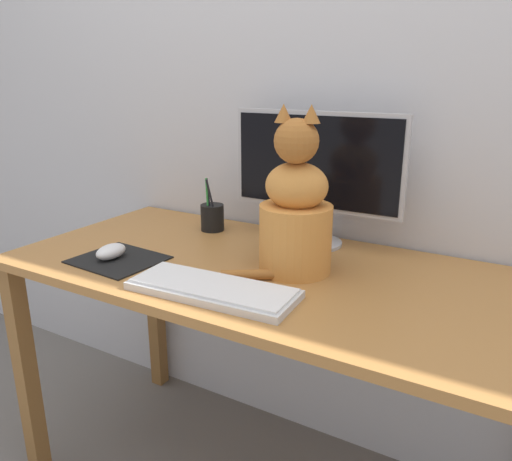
% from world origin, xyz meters
% --- Properties ---
extents(wall_back, '(7.00, 0.04, 2.50)m').
position_xyz_m(wall_back, '(0.00, 0.36, 1.25)').
color(wall_back, silver).
rests_on(wall_back, ground_plane).
extents(desk, '(1.47, 0.67, 0.75)m').
position_xyz_m(desk, '(0.00, 0.00, 0.65)').
color(desk, '#A87038').
rests_on(desk, ground_plane).
extents(monitor, '(0.52, 0.17, 0.39)m').
position_xyz_m(monitor, '(0.01, 0.24, 0.97)').
color(monitor, '#B2B2B7').
rests_on(monitor, desk).
extents(keyboard, '(0.41, 0.18, 0.02)m').
position_xyz_m(keyboard, '(-0.05, -0.21, 0.76)').
color(keyboard, silver).
rests_on(keyboard, desk).
extents(mousepad_left, '(0.24, 0.22, 0.00)m').
position_xyz_m(mousepad_left, '(-0.40, -0.16, 0.75)').
color(mousepad_left, black).
rests_on(mousepad_left, desk).
extents(computer_mouse_left, '(0.06, 0.10, 0.04)m').
position_xyz_m(computer_mouse_left, '(-0.42, -0.16, 0.77)').
color(computer_mouse_left, white).
rests_on(computer_mouse_left, mousepad_left).
extents(cat, '(0.25, 0.28, 0.42)m').
position_xyz_m(cat, '(0.05, 0.02, 0.91)').
color(cat, '#D6893D').
rests_on(cat, desk).
extents(pen_cup, '(0.08, 0.08, 0.17)m').
position_xyz_m(pen_cup, '(-0.34, 0.20, 0.80)').
color(pen_cup, black).
rests_on(pen_cup, desk).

